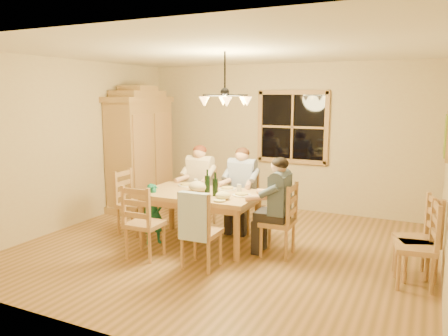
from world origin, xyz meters
The scene contains 32 objects.
floor centered at (0.00, 0.00, 0.00)m, with size 5.50×5.50×0.00m, color brown.
ceiling centered at (0.00, 0.00, 2.70)m, with size 5.50×5.00×0.02m, color white.
wall_back centered at (0.00, 2.50, 1.35)m, with size 5.50×0.02×2.70m, color #CBB28F.
wall_left centered at (-2.75, 0.00, 1.35)m, with size 0.02×5.00×2.70m, color #CBB28F.
window centered at (0.20, 2.47, 1.55)m, with size 1.30×0.06×1.30m.
painting centered at (2.71, 1.20, 1.60)m, with size 0.06×0.78×0.64m.
chandelier centered at (0.00, 0.00, 2.08)m, with size 0.77×0.68×0.71m.
armoire centered at (-2.42, 1.36, 1.06)m, with size 0.66×1.40×2.30m.
dining_table centered at (-0.40, 0.03, 0.66)m, with size 1.70×1.07×0.76m.
chair_far_left centered at (-0.84, 0.81, 0.30)m, with size 0.45×0.43×0.99m.
chair_far_right centered at (-0.10, 0.83, 0.30)m, with size 0.45×0.43×0.99m.
chair_near_left centered at (-0.80, -0.77, 0.30)m, with size 0.45×0.43×0.99m.
chair_near_right centered at (0.03, -0.75, 0.30)m, with size 0.45×0.43×0.99m.
chair_end_left centered at (-1.56, 0.00, 0.30)m, with size 0.43×0.45×0.99m.
chair_end_right centered at (0.76, 0.06, 0.30)m, with size 0.43×0.45×0.99m.
adult_woman centered at (-0.84, 0.81, 0.84)m, with size 0.41×0.43×0.87m.
adult_plaid_man centered at (-0.10, 0.83, 0.84)m, with size 0.41×0.43×0.87m.
adult_slate_man centered at (0.76, 0.06, 0.84)m, with size 0.43×0.41×0.87m.
towel centered at (0.04, -0.94, 0.70)m, with size 0.38×0.10×0.58m, color #B7D0F8.
wine_bottle_a centered at (-0.31, 0.07, 0.93)m, with size 0.08×0.08×0.33m, color black.
wine_bottle_b centered at (-0.11, -0.08, 0.93)m, with size 0.08×0.08×0.33m, color black.
plate_woman centered at (-0.81, 0.33, 0.77)m, with size 0.26×0.26×0.02m, color white.
plate_plaid centered at (-0.13, 0.35, 0.77)m, with size 0.26×0.26×0.02m, color white.
plate_slate centered at (0.22, 0.08, 0.77)m, with size 0.26×0.26×0.02m, color white.
wine_glass_a centered at (-0.59, 0.24, 0.83)m, with size 0.06×0.06×0.14m, color silver.
wine_glass_b centered at (0.15, 0.16, 0.83)m, with size 0.06×0.06×0.14m, color silver.
cap centered at (0.08, -0.23, 0.82)m, with size 0.20×0.20×0.11m, color beige.
napkin centered at (-0.50, -0.18, 0.78)m, with size 0.18×0.14×0.03m, color #55749C.
cloth_bundle centered at (-0.45, 0.04, 0.84)m, with size 0.28×0.22×0.15m, color tan.
child centered at (-1.01, -0.27, 0.44)m, with size 0.32×0.21×0.88m, color #186C58.
chair_spare_front centered at (2.45, 0.06, 0.30)m, with size 0.56×0.57×0.99m.
chair_spare_back centered at (2.45, -0.19, 0.30)m, with size 0.48×0.50×0.99m.
Camera 1 is at (2.54, -5.32, 2.14)m, focal length 35.00 mm.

